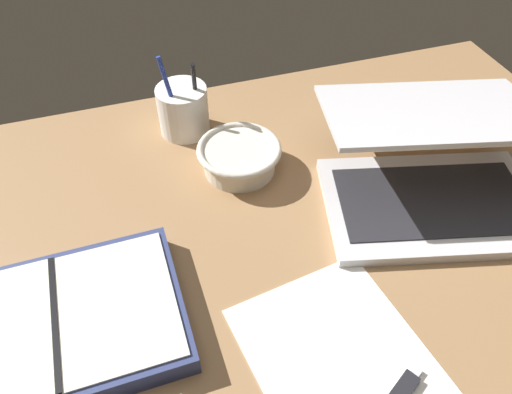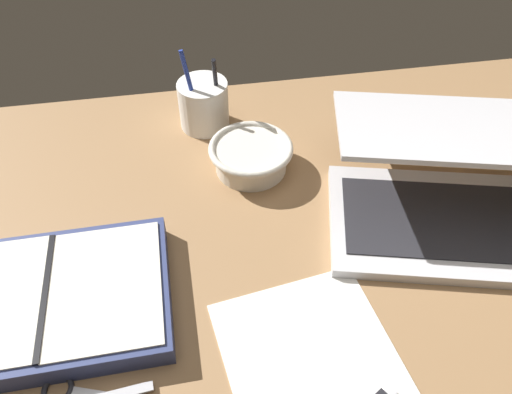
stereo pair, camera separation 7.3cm
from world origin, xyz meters
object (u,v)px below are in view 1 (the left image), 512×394
laptop (432,172)px  pen_cup (183,110)px  planner (59,325)px  bowl (239,157)px

laptop → pen_cup: (-34.34, 29.52, -0.46)cm
planner → bowl: bearing=36.0°
laptop → planner: laptop is taller
pen_cup → planner: pen_cup is taller
pen_cup → bowl: bearing=-64.3°
bowl → pen_cup: bearing=115.7°
laptop → pen_cup: pen_cup is taller
bowl → planner: bearing=-143.4°
laptop → planner: size_ratio=1.26×
bowl → planner: bowl is taller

